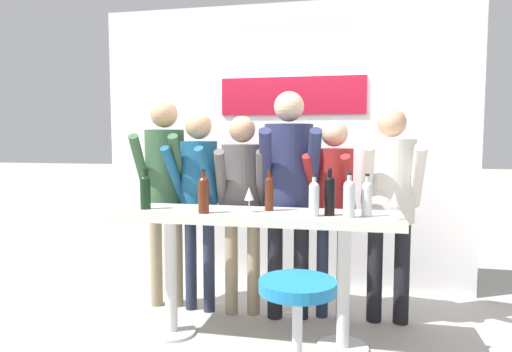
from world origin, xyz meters
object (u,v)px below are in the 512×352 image
tasting_table (254,236)px  person_center_left (242,192)px  person_right (390,192)px  wine_glass_1 (249,195)px  person_left (199,188)px  person_center (289,179)px  person_center_right (333,196)px  wine_bottle_1 (367,197)px  wine_bottle_4 (145,190)px  wine_bottle_2 (330,194)px  wine_bottle_6 (349,197)px  wine_bottle_0 (269,192)px  wine_bottle_5 (204,193)px  person_far_left (165,178)px  bar_stool (297,318)px  wine_bottle_3 (314,197)px  wine_glass_0 (394,200)px

tasting_table → person_center_left: bearing=112.7°
person_center_left → person_right: 1.18m
wine_glass_1 → person_left: bearing=137.3°
person_center → person_center_right: 0.38m
wine_bottle_1 → wine_bottle_4: 1.59m
wine_bottle_2 → wine_bottle_6: 0.14m
person_left → person_right: size_ratio=0.99×
wine_bottle_0 → wine_bottle_6: 0.59m
wine_glass_1 → wine_bottle_5: bearing=-160.7°
person_left → wine_glass_1: person_left is taller
wine_bottle_5 → wine_glass_1: wine_bottle_5 is taller
person_center → wine_bottle_0: (-0.09, -0.40, -0.05)m
wine_bottle_0 → person_center: bearing=78.0°
person_far_left → wine_bottle_5: bearing=-56.6°
person_center_right → person_center: bearing=-159.2°
tasting_table → wine_bottle_1: (0.78, -0.04, 0.31)m
bar_stool → wine_bottle_6: 0.87m
bar_stool → wine_bottle_6: bearing=61.8°
bar_stool → person_far_left: 1.86m
wine_bottle_0 → wine_bottle_5: 0.47m
person_left → wine_bottle_2: (1.12, -0.53, 0.04)m
wine_bottle_3 → wine_bottle_4: wine_bottle_4 is taller
person_left → wine_bottle_5: 0.67m
bar_stool → wine_bottle_5: (-0.72, 0.49, 0.65)m
person_center_left → wine_bottle_5: size_ratio=5.36×
person_center_left → wine_bottle_0: size_ratio=5.46×
wine_bottle_3 → person_left: bearing=150.5°
tasting_table → bar_stool: bearing=-57.6°
wine_bottle_1 → wine_bottle_4: size_ratio=0.96×
person_right → wine_bottle_1: size_ratio=5.94×
bar_stool → person_far_left: person_far_left is taller
person_center_right → person_right: size_ratio=0.95×
person_right → wine_bottle_0: 1.00m
wine_bottle_3 → wine_glass_1: bearing=172.0°
person_center_left → person_right: bearing=-7.2°
person_center_left → wine_bottle_6: (0.87, -0.58, 0.06)m
person_center_left → wine_bottle_1: size_ratio=5.76×
person_center → wine_bottle_1: person_center is taller
bar_stool → wine_bottle_0: 0.98m
wine_bottle_0 → wine_bottle_1: 0.69m
person_far_left → person_right: size_ratio=1.05×
wine_bottle_1 → wine_bottle_6: (-0.12, -0.06, 0.01)m
wine_bottle_2 → wine_bottle_0: bearing=165.2°
wine_bottle_6 → wine_glass_0: bearing=-3.2°
person_far_left → person_right: 1.88m
tasting_table → wine_bottle_3: 0.54m
bar_stool → wine_bottle_2: size_ratio=2.06×
person_center_right → wine_bottle_5: 1.10m
tasting_table → wine_bottle_3: size_ratio=7.33×
tasting_table → person_right: size_ratio=1.20×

